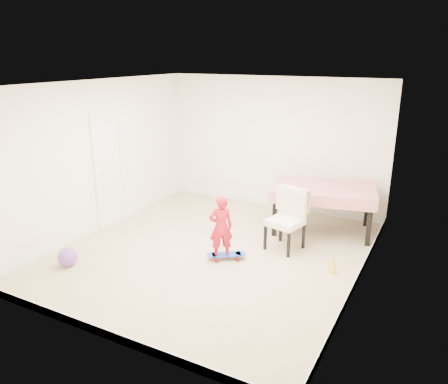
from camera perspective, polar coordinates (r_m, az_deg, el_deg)
The scene contains 17 objects.
ground at distance 7.01m, azimuth -1.50°, elevation -7.74°, with size 5.00×5.00×0.00m, color tan.
ceiling at distance 6.35m, azimuth -1.69°, elevation 13.79°, with size 4.50×5.00×0.04m, color white.
wall_back at distance 8.75m, azimuth 6.48°, elevation 6.30°, with size 4.50×0.04×2.60m, color white.
wall_front at distance 4.68m, azimuth -16.76°, elevation -4.55°, with size 4.50×0.04×2.60m, color white.
wall_left at distance 7.87m, azimuth -15.91°, elevation 4.46°, with size 0.04×5.00×2.60m, color white.
wall_right at distance 5.84m, azimuth 17.84°, elevation -0.23°, with size 0.04×5.00×2.60m, color white.
door at distance 8.14m, azimuth -14.27°, elevation 3.02°, with size 0.10×0.94×2.11m, color white.
baseboard_back at distance 9.08m, azimuth 6.23°, elevation -1.38°, with size 4.50×0.02×0.12m, color white.
baseboard_front at distance 5.25m, azimuth -15.60°, elevation -17.23°, with size 4.50×0.02×0.12m, color white.
baseboard_left at distance 8.24m, azimuth -15.25°, elevation -3.96°, with size 0.02×5.00×0.12m, color white.
baseboard_right at distance 6.31m, azimuth 16.86°, elevation -11.02°, with size 0.02×5.00×0.12m, color white.
dining_table at distance 7.84m, azimuth 12.73°, elevation -2.14°, with size 1.73×1.09×0.82m, color red, non-canonical shape.
dining_chair at distance 6.97m, azimuth 8.00°, elevation -3.66°, with size 0.54×0.62×0.99m, color white, non-canonical shape.
skateboard at distance 6.74m, azimuth 0.32°, elevation -8.42°, with size 0.60×0.22×0.09m, color blue, non-canonical shape.
child at distance 6.55m, azimuth -0.40°, elevation -4.90°, with size 0.36×0.24×0.99m, color red.
balloon at distance 6.89m, azimuth -19.78°, elevation -8.04°, with size 0.28×0.28×0.28m, color #7347AA.
foam_toy at distance 6.68m, azimuth 13.96°, elevation -9.36°, with size 0.06×0.06×0.40m, color yellow.
Camera 1 is at (3.13, -5.51, 3.01)m, focal length 35.00 mm.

